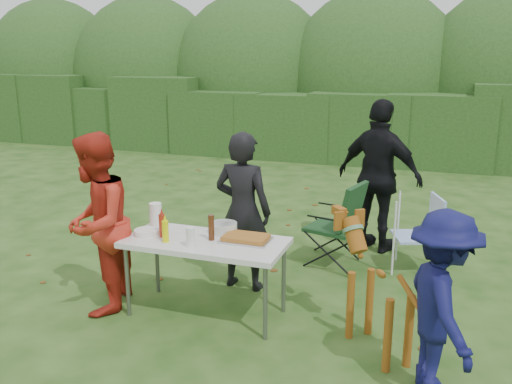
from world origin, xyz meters
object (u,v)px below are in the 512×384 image
(dog, at_px, (380,293))
(person_cook, at_px, (243,211))
(person_black_puffy, at_px, (379,177))
(mustard_bottle, at_px, (165,231))
(folding_table, at_px, (205,246))
(person_red_jacket, at_px, (96,224))
(lawn_chair, at_px, (416,233))
(ketchup_bottle, at_px, (162,226))
(child, at_px, (442,305))
(paper_towel_roll, at_px, (156,216))
(camping_chair, at_px, (333,223))
(beer_bottle, at_px, (211,228))

(dog, bearing_deg, person_cook, 19.96)
(person_black_puffy, bearing_deg, mustard_bottle, 77.65)
(person_black_puffy, bearing_deg, folding_table, 81.57)
(person_red_jacket, height_order, lawn_chair, person_red_jacket)
(mustard_bottle, distance_m, ketchup_bottle, 0.15)
(person_red_jacket, bearing_deg, person_black_puffy, 121.32)
(person_red_jacket, xyz_separation_m, child, (3.10, -0.34, -0.17))
(paper_towel_roll, bearing_deg, camping_chair, 45.48)
(person_red_jacket, relative_size, person_black_puffy, 0.91)
(person_cook, bearing_deg, dog, 153.86)
(person_red_jacket, distance_m, beer_bottle, 1.09)
(camping_chair, relative_size, paper_towel_roll, 3.88)
(person_cook, height_order, paper_towel_roll, person_cook)
(person_cook, bearing_deg, mustard_bottle, 66.37)
(lawn_chair, distance_m, beer_bottle, 2.50)
(paper_towel_roll, bearing_deg, mustard_bottle, -48.49)
(dog, xyz_separation_m, ketchup_bottle, (-2.04, 0.11, 0.32))
(person_black_puffy, distance_m, camping_chair, 0.90)
(lawn_chair, bearing_deg, mustard_bottle, 22.38)
(person_red_jacket, height_order, mustard_bottle, person_red_jacket)
(dog, xyz_separation_m, paper_towel_roll, (-2.21, 0.30, 0.34))
(person_black_puffy, relative_size, ketchup_bottle, 8.59)
(mustard_bottle, xyz_separation_m, ketchup_bottle, (-0.10, 0.11, 0.01))
(beer_bottle, bearing_deg, person_black_puffy, 61.33)
(camping_chair, height_order, paper_towel_roll, camping_chair)
(camping_chair, relative_size, lawn_chair, 1.15)
(dog, relative_size, lawn_chair, 1.26)
(dog, bearing_deg, mustard_bottle, 49.59)
(person_black_puffy, xyz_separation_m, child, (0.79, -2.87, -0.25))
(mustard_bottle, relative_size, beer_bottle, 0.83)
(camping_chair, xyz_separation_m, lawn_chair, (0.92, 0.12, -0.06))
(person_red_jacket, distance_m, paper_towel_roll, 0.56)
(person_cook, xyz_separation_m, person_red_jacket, (-1.12, -0.93, 0.03))
(person_red_jacket, bearing_deg, paper_towel_roll, 116.06)
(person_black_puffy, relative_size, mustard_bottle, 9.45)
(lawn_chair, bearing_deg, beer_bottle, 25.09)
(person_cook, distance_m, mustard_bottle, 0.96)
(person_cook, xyz_separation_m, ketchup_bottle, (-0.53, -0.74, 0.02))
(person_red_jacket, distance_m, lawn_chair, 3.47)
(paper_towel_roll, bearing_deg, person_black_puffy, 48.66)
(person_cook, distance_m, child, 2.36)
(dog, distance_m, ketchup_bottle, 2.06)
(person_red_jacket, relative_size, mustard_bottle, 8.61)
(camping_chair, xyz_separation_m, beer_bottle, (-0.82, -1.62, 0.36))
(child, relative_size, lawn_chair, 1.58)
(person_red_jacket, distance_m, person_black_puffy, 3.43)
(person_red_jacket, distance_m, child, 3.12)
(person_black_puffy, height_order, camping_chair, person_black_puffy)
(lawn_chair, bearing_deg, child, 77.29)
(person_red_jacket, xyz_separation_m, lawn_chair, (2.81, 2.00, -0.42))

